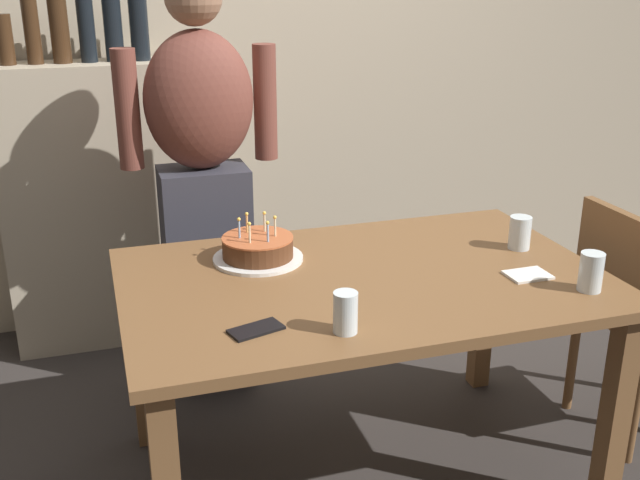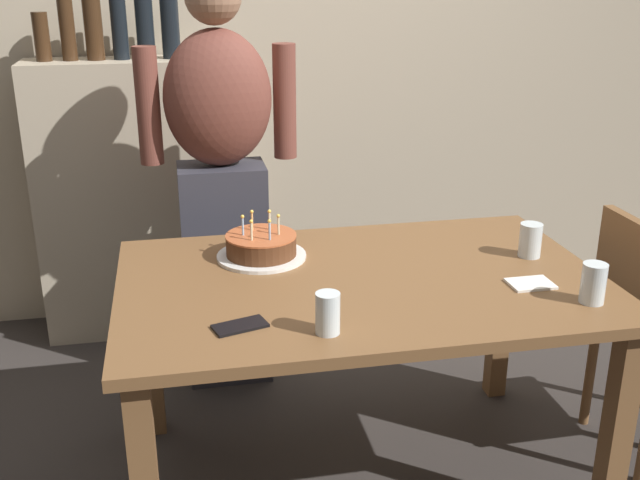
{
  "view_description": "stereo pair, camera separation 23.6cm",
  "coord_description": "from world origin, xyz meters",
  "px_view_note": "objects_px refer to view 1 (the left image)",
  "views": [
    {
      "loc": [
        -0.78,
        -2.02,
        1.65
      ],
      "look_at": [
        -0.11,
        0.09,
        0.84
      ],
      "focal_mm": 42.08,
      "sensor_mm": 36.0,
      "label": 1
    },
    {
      "loc": [
        -0.55,
        -2.08,
        1.65
      ],
      "look_at": [
        -0.11,
        0.09,
        0.84
      ],
      "focal_mm": 42.08,
      "sensor_mm": 36.0,
      "label": 2
    }
  ],
  "objects_px": {
    "water_glass_far": "(345,312)",
    "napkin_stack": "(528,275)",
    "water_glass_near": "(520,233)",
    "birthday_cake": "(258,249)",
    "person_man_bearded": "(203,180)",
    "dining_chair": "(634,305)",
    "water_glass_side": "(591,272)",
    "cell_phone": "(256,329)"
  },
  "relations": [
    {
      "from": "water_glass_far",
      "to": "person_man_bearded",
      "type": "distance_m",
      "value": 1.15
    },
    {
      "from": "water_glass_side",
      "to": "water_glass_near",
      "type": "bearing_deg",
      "value": 91.67
    },
    {
      "from": "birthday_cake",
      "to": "water_glass_side",
      "type": "relative_size",
      "value": 2.5
    },
    {
      "from": "birthday_cake",
      "to": "water_glass_near",
      "type": "distance_m",
      "value": 0.89
    },
    {
      "from": "water_glass_side",
      "to": "dining_chair",
      "type": "height_order",
      "value": "dining_chair"
    },
    {
      "from": "napkin_stack",
      "to": "person_man_bearded",
      "type": "bearing_deg",
      "value": 132.41
    },
    {
      "from": "water_glass_side",
      "to": "dining_chair",
      "type": "xyz_separation_m",
      "value": [
        0.41,
        0.26,
        -0.28
      ]
    },
    {
      "from": "cell_phone",
      "to": "person_man_bearded",
      "type": "xyz_separation_m",
      "value": [
        0.04,
        1.05,
        0.13
      ]
    },
    {
      "from": "water_glass_far",
      "to": "napkin_stack",
      "type": "bearing_deg",
      "value": 15.58
    },
    {
      "from": "cell_phone",
      "to": "birthday_cake",
      "type": "bearing_deg",
      "value": 59.99
    },
    {
      "from": "water_glass_far",
      "to": "person_man_bearded",
      "type": "xyz_separation_m",
      "value": [
        -0.19,
        1.13,
        0.08
      ]
    },
    {
      "from": "birthday_cake",
      "to": "person_man_bearded",
      "type": "bearing_deg",
      "value": 98.7
    },
    {
      "from": "birthday_cake",
      "to": "water_glass_far",
      "type": "bearing_deg",
      "value": -79.68
    },
    {
      "from": "birthday_cake",
      "to": "water_glass_far",
      "type": "relative_size",
      "value": 2.61
    },
    {
      "from": "person_man_bearded",
      "to": "cell_phone",
      "type": "bearing_deg",
      "value": 88.09
    },
    {
      "from": "water_glass_side",
      "to": "water_glass_far",
      "type": "bearing_deg",
      "value": -177.27
    },
    {
      "from": "water_glass_far",
      "to": "water_glass_side",
      "type": "xyz_separation_m",
      "value": [
        0.78,
        0.04,
        0.0
      ]
    },
    {
      "from": "birthday_cake",
      "to": "water_glass_near",
      "type": "height_order",
      "value": "birthday_cake"
    },
    {
      "from": "water_glass_near",
      "to": "person_man_bearded",
      "type": "xyz_separation_m",
      "value": [
        -0.96,
        0.72,
        0.08
      ]
    },
    {
      "from": "napkin_stack",
      "to": "dining_chair",
      "type": "distance_m",
      "value": 0.59
    },
    {
      "from": "water_glass_near",
      "to": "dining_chair",
      "type": "bearing_deg",
      "value": -14.7
    },
    {
      "from": "birthday_cake",
      "to": "person_man_bearded",
      "type": "relative_size",
      "value": 0.18
    },
    {
      "from": "water_glass_far",
      "to": "napkin_stack",
      "type": "height_order",
      "value": "water_glass_far"
    },
    {
      "from": "water_glass_side",
      "to": "person_man_bearded",
      "type": "bearing_deg",
      "value": 131.77
    },
    {
      "from": "birthday_cake",
      "to": "cell_phone",
      "type": "relative_size",
      "value": 2.06
    },
    {
      "from": "person_man_bearded",
      "to": "dining_chair",
      "type": "height_order",
      "value": "person_man_bearded"
    },
    {
      "from": "water_glass_near",
      "to": "napkin_stack",
      "type": "xyz_separation_m",
      "value": [
        -0.1,
        -0.22,
        -0.05
      ]
    },
    {
      "from": "water_glass_near",
      "to": "cell_phone",
      "type": "distance_m",
      "value": 1.05
    },
    {
      "from": "person_man_bearded",
      "to": "dining_chair",
      "type": "bearing_deg",
      "value": 149.16
    },
    {
      "from": "birthday_cake",
      "to": "cell_phone",
      "type": "distance_m",
      "value": 0.51
    },
    {
      "from": "birthday_cake",
      "to": "water_glass_near",
      "type": "relative_size",
      "value": 2.61
    },
    {
      "from": "cell_phone",
      "to": "person_man_bearded",
      "type": "relative_size",
      "value": 0.09
    },
    {
      "from": "water_glass_near",
      "to": "dining_chair",
      "type": "xyz_separation_m",
      "value": [
        0.42,
        -0.11,
        -0.28
      ]
    },
    {
      "from": "water_glass_far",
      "to": "person_man_bearded",
      "type": "bearing_deg",
      "value": 99.52
    },
    {
      "from": "water_glass_near",
      "to": "napkin_stack",
      "type": "bearing_deg",
      "value": -114.82
    },
    {
      "from": "person_man_bearded",
      "to": "dining_chair",
      "type": "relative_size",
      "value": 1.9
    },
    {
      "from": "water_glass_far",
      "to": "water_glass_near",
      "type": "bearing_deg",
      "value": 27.96
    },
    {
      "from": "cell_phone",
      "to": "dining_chair",
      "type": "relative_size",
      "value": 0.17
    },
    {
      "from": "water_glass_far",
      "to": "dining_chair",
      "type": "relative_size",
      "value": 0.13
    },
    {
      "from": "birthday_cake",
      "to": "napkin_stack",
      "type": "bearing_deg",
      "value": -26.43
    },
    {
      "from": "dining_chair",
      "to": "cell_phone",
      "type": "bearing_deg",
      "value": 98.87
    },
    {
      "from": "birthday_cake",
      "to": "cell_phone",
      "type": "bearing_deg",
      "value": -103.65
    }
  ]
}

